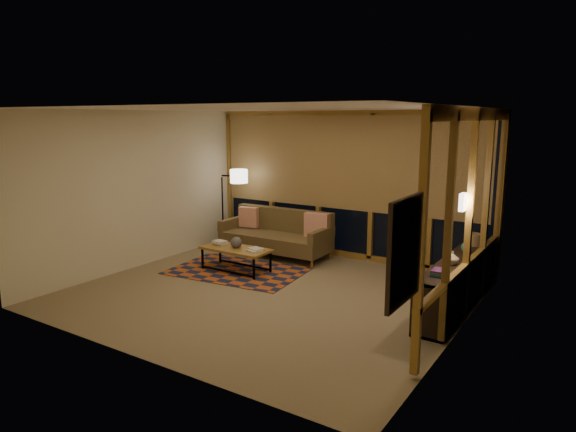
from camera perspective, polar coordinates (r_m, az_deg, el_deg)
The scene contains 21 objects.
floor at distance 7.75m, azimuth -2.08°, elevation -8.54°, with size 5.50×5.00×0.01m, color #897B58.
ceiling at distance 7.31m, azimuth -2.23°, elevation 11.84°, with size 5.50×5.00×0.01m, color white.
walls at distance 7.41m, azimuth -2.15°, elevation 1.35°, with size 5.51×5.01×2.70m.
window_wall_back at distance 9.48m, azimuth 6.29°, elevation 3.40°, with size 5.30×0.16×2.60m, color olive, non-canonical shape.
window_wall_right at distance 6.87m, azimuth 19.56°, elevation -0.04°, with size 0.16×3.70×2.60m, color olive, non-canonical shape.
wall_art at distance 4.54m, azimuth 12.74°, elevation -3.80°, with size 0.06×0.74×0.94m, color red, non-canonical shape.
wall_sconce at distance 6.71m, azimuth 18.87°, elevation 1.48°, with size 0.12×0.18×0.22m, color white, non-canonical shape.
sofa at distance 9.65m, azimuth -1.44°, elevation -1.98°, with size 2.08×0.84×0.85m, color brown, non-canonical shape.
pillow_left at distance 10.14m, azimuth -4.37°, elevation -0.23°, with size 0.40×0.13×0.40m, color red, non-canonical shape.
pillow_right at distance 9.36m, azimuth 3.20°, elevation -1.00°, with size 0.45×0.15×0.45m, color red, non-canonical shape.
area_rug at distance 8.84m, azimuth -5.68°, elevation -6.08°, with size 2.20×1.47×0.01m, color #B14F1A.
coffee_table at distance 8.80m, azimuth -5.79°, elevation -4.82°, with size 1.21×0.55×0.40m, color olive, non-canonical shape.
book_stack_a at distance 9.00m, azimuth -7.59°, elevation -2.93°, with size 0.26×0.21×0.08m, color silver, non-canonical shape.
book_stack_b at distance 8.52m, azimuth -3.67°, elevation -3.75°, with size 0.25×0.20×0.05m, color silver, non-canonical shape.
ceramic_pot at distance 8.74m, azimuth -5.76°, elevation -2.92°, with size 0.19×0.19×0.19m, color #242424.
floor_lamp at distance 10.37m, azimuth -7.28°, elevation 0.91°, with size 0.53×0.35×1.59m, color black, non-canonical shape.
bookshelf at distance 7.53m, azimuth 18.37°, elevation -6.95°, with size 0.40×2.73×0.68m, color black, non-canonical shape.
basket at distance 8.21m, azimuth 19.90°, elevation -2.46°, with size 0.24×0.24×0.18m, color #9C7F4C.
teal_bowl at distance 7.75m, azimuth 19.21°, elevation -3.31°, with size 0.15×0.15×0.15m, color teal.
vase at distance 7.06m, azimuth 17.80°, elevation -4.46°, with size 0.17×0.17×0.18m, color tan.
shelf_book_stack at distance 6.57m, azimuth 16.51°, elevation -6.03°, with size 0.17×0.24×0.07m, color silver, non-canonical shape.
Camera 1 is at (4.19, -5.99, 2.58)m, focal length 32.00 mm.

